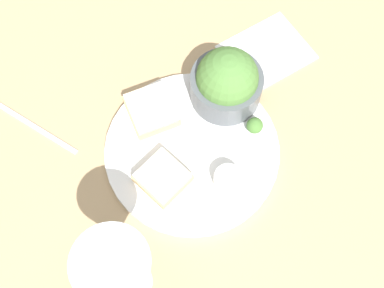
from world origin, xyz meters
name	(u,v)px	position (x,y,z in m)	size (l,w,h in m)	color
ground_plane	(192,152)	(0.00, 0.00, 0.00)	(4.00, 4.00, 0.00)	tan
dinner_plate	(192,151)	(0.00, 0.00, 0.01)	(0.28, 0.28, 0.01)	white
salad_bowl	(227,82)	(-0.01, 0.11, 0.06)	(0.12, 0.12, 0.10)	#4C5156
sauce_ramekin	(228,180)	(0.08, -0.02, 0.03)	(0.04, 0.04, 0.03)	white
cheese_toast_near	(151,110)	(-0.09, 0.02, 0.03)	(0.11, 0.11, 0.03)	tan
cheese_toast_far	(163,177)	(-0.01, -0.07, 0.03)	(0.08, 0.08, 0.03)	tan
wine_glass	(116,269)	(0.03, -0.22, 0.13)	(0.09, 0.09, 0.18)	silver
garnish	(255,125)	(0.07, 0.08, 0.03)	(0.03, 0.03, 0.03)	#477533
napkin	(267,52)	(0.01, 0.23, 0.00)	(0.17, 0.18, 0.01)	white
fork	(31,124)	(-0.25, -0.10, 0.00)	(0.19, 0.01, 0.01)	silver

